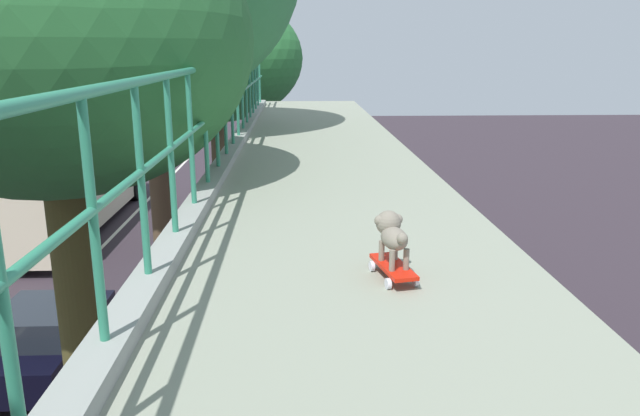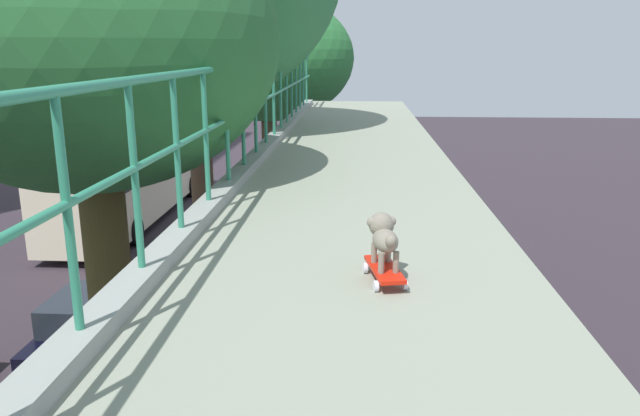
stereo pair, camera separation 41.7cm
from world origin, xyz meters
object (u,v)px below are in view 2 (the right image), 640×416
at_px(small_dog, 384,235).
at_px(city_bus, 131,173).
at_px(toy_skateboard, 384,270).
at_px(car_black_fifth, 96,326).

bearing_deg(small_dog, city_bus, 115.21).
height_order(city_bus, small_dog, small_dog).
distance_m(city_bus, toy_skateboard, 21.32).
bearing_deg(car_black_fifth, toy_skateboard, -54.72).
bearing_deg(city_bus, car_black_fifth, -73.71).
xyz_separation_m(toy_skateboard, small_dog, (-0.01, 0.04, 0.22)).
bearing_deg(small_dog, car_black_fifth, 125.38).
bearing_deg(small_dog, toy_skateboard, -77.95).
distance_m(city_bus, small_dog, 21.31).
distance_m(car_black_fifth, small_dog, 11.02).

